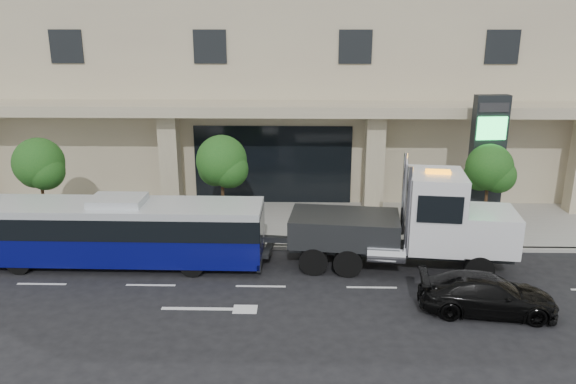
{
  "coord_description": "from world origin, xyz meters",
  "views": [
    {
      "loc": [
        1.41,
        -19.85,
        9.18
      ],
      "look_at": [
        0.91,
        2.0,
        2.51
      ],
      "focal_mm": 35.0,
      "sensor_mm": 36.0,
      "label": 1
    }
  ],
  "objects_px": {
    "tow_truck": "(411,225)",
    "black_sedan": "(487,294)",
    "city_bus": "(120,231)",
    "signage_pylon": "(486,162)"
  },
  "relations": [
    {
      "from": "tow_truck",
      "to": "black_sedan",
      "type": "relative_size",
      "value": 2.17
    },
    {
      "from": "black_sedan",
      "to": "signage_pylon",
      "type": "height_order",
      "value": "signage_pylon"
    },
    {
      "from": "city_bus",
      "to": "black_sedan",
      "type": "bearing_deg",
      "value": -14.22
    },
    {
      "from": "signage_pylon",
      "to": "city_bus",
      "type": "bearing_deg",
      "value": -170.16
    },
    {
      "from": "city_bus",
      "to": "tow_truck",
      "type": "xyz_separation_m",
      "value": [
        11.16,
        -0.09,
        0.37
      ]
    },
    {
      "from": "city_bus",
      "to": "black_sedan",
      "type": "relative_size",
      "value": 2.5
    },
    {
      "from": "tow_truck",
      "to": "black_sedan",
      "type": "xyz_separation_m",
      "value": [
        1.92,
        -3.37,
        -1.14
      ]
    },
    {
      "from": "city_bus",
      "to": "black_sedan",
      "type": "xyz_separation_m",
      "value": [
        13.08,
        -3.45,
        -0.78
      ]
    },
    {
      "from": "signage_pylon",
      "to": "tow_truck",
      "type": "bearing_deg",
      "value": -138.76
    },
    {
      "from": "tow_truck",
      "to": "signage_pylon",
      "type": "xyz_separation_m",
      "value": [
        4.04,
        4.34,
        1.41
      ]
    }
  ]
}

